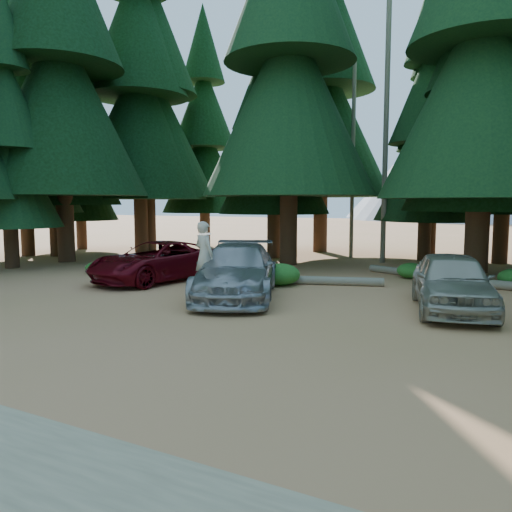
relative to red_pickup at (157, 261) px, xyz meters
The scene contains 16 objects.
ground 7.13m from the red_pickup, 45.45° to the right, with size 160.00×160.00×0.00m, color #B5844D.
forest_belt_north 11.14m from the red_pickup, 63.43° to the left, with size 36.00×7.00×22.00m, color black, non-canonical shape.
snag_front 12.27m from the red_pickup, 58.56° to the left, with size 0.24×0.24×12.00m, color gray.
snag_back 12.35m from the red_pickup, 70.97° to the left, with size 0.20×0.20×10.00m, color gray.
mountain_peak 84.07m from the red_pickup, 88.36° to the left, with size 48.00×50.00×28.00m.
red_pickup is the anchor object (origin of this frame).
silver_minivan_center 4.33m from the red_pickup, 18.26° to the right, with size 2.21×5.43×1.58m, color #A0A3A8.
silver_minivan_right 9.98m from the red_pickup, ahead, with size 1.82×4.52×1.54m, color #AAA897.
frisbee_player 4.28m from the red_pickup, 32.47° to the right, with size 0.80×0.64×1.90m.
log_left 5.96m from the red_pickup, 19.69° to the left, with size 0.29×0.29×4.05m, color gray.
log_mid 9.42m from the red_pickup, 35.41° to the left, with size 0.28×0.28×3.39m, color gray.
shrub_far_left 2.29m from the red_pickup, 152.06° to the left, with size 1.23×1.23×0.68m, color #1E651E.
shrub_left 3.03m from the red_pickup, 52.58° to the left, with size 0.89×0.89×0.49m, color #1E651E.
shrub_center_left 4.50m from the red_pickup, 16.20° to the left, with size 1.35×1.35×0.74m, color #1E651E.
shrub_center_right 9.37m from the red_pickup, 31.89° to the left, with size 1.04×1.04×0.57m, color #1E651E.
shrub_edge_west 3.57m from the red_pickup, behind, with size 0.79×0.79×0.44m, color #1E651E.
Camera 1 is at (6.51, -8.95, 2.79)m, focal length 35.00 mm.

